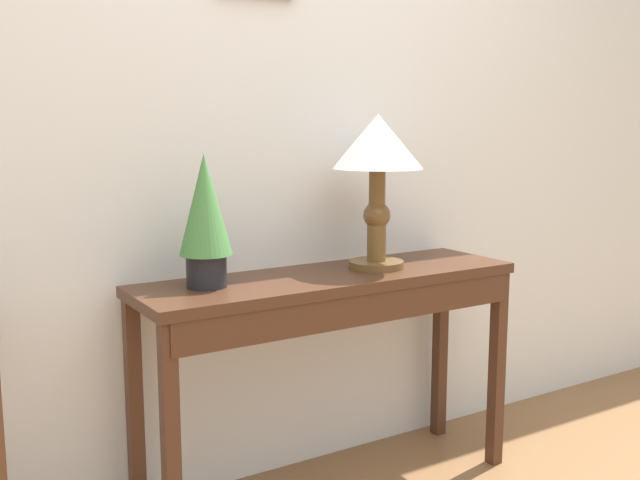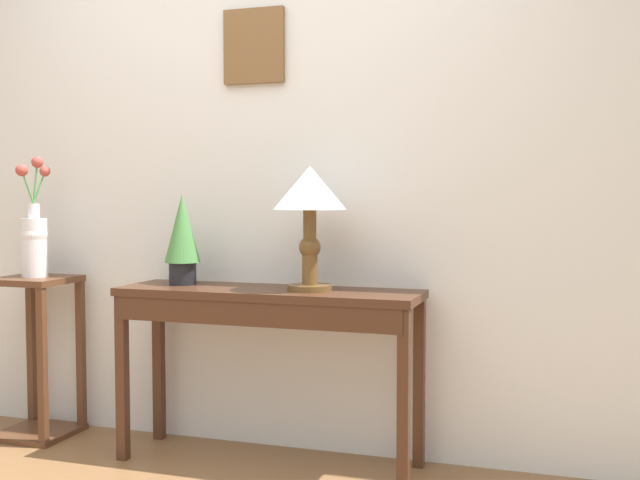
# 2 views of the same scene
# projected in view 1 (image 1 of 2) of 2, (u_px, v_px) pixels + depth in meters

# --- Properties ---
(back_wall_with_art) EXTENTS (9.00, 0.13, 2.80)m
(back_wall_with_art) POSITION_uv_depth(u_px,v_px,m) (252.00, 81.00, 2.51)
(back_wall_with_art) COLOR silver
(back_wall_with_art) RESTS_ON ground
(console_table) EXTENTS (1.32, 0.38, 0.77)m
(console_table) POSITION_uv_depth(u_px,v_px,m) (334.00, 307.00, 2.45)
(console_table) COLOR #472819
(console_table) RESTS_ON ground
(table_lamp) EXTENTS (0.31, 0.31, 0.52)m
(table_lamp) POSITION_uv_depth(u_px,v_px,m) (378.00, 155.00, 2.49)
(table_lamp) COLOR brown
(table_lamp) RESTS_ON console_table
(potted_plant_on_console) EXTENTS (0.16, 0.16, 0.41)m
(potted_plant_on_console) POSITION_uv_depth(u_px,v_px,m) (205.00, 215.00, 2.22)
(potted_plant_on_console) COLOR black
(potted_plant_on_console) RESTS_ON console_table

